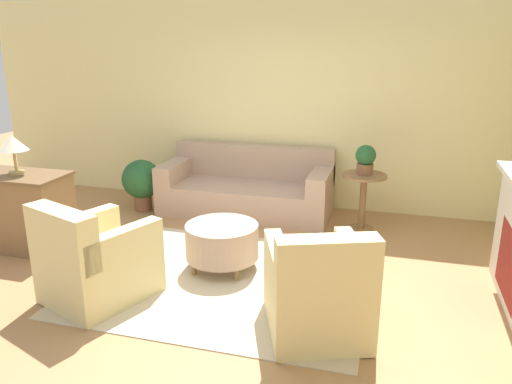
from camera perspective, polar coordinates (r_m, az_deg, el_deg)
ground_plane at (r=4.92m, az=-3.49°, el=-10.07°), size 16.00×16.00×0.00m
wall_back at (r=6.89m, az=3.40°, el=9.98°), size 8.98×0.12×2.80m
rug at (r=4.91m, az=-3.49°, el=-10.02°), size 2.71×2.24×0.01m
couch at (r=6.70m, az=-1.00°, el=0.24°), size 2.24×0.96×0.86m
armchair_left at (r=4.66m, az=-17.96°, el=-7.68°), size 1.00×1.07×0.91m
armchair_right at (r=3.98m, az=7.05°, el=-11.29°), size 1.00×1.07×0.91m
ottoman_table at (r=5.04m, az=-3.91°, el=-5.62°), size 0.73×0.73×0.46m
side_table at (r=6.14m, az=12.16°, el=-0.05°), size 0.54×0.54×0.70m
dresser at (r=6.07m, az=-25.17°, el=-1.87°), size 1.05×0.58×0.85m
potted_plant_on_side_table at (r=6.03m, az=12.40°, el=3.72°), size 0.24×0.24×0.35m
potted_plant_floor at (r=6.92m, az=-12.94°, el=1.25°), size 0.53×0.53×0.70m
table_lamp at (r=5.90m, az=-26.05°, el=4.89°), size 0.31×0.31×0.42m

